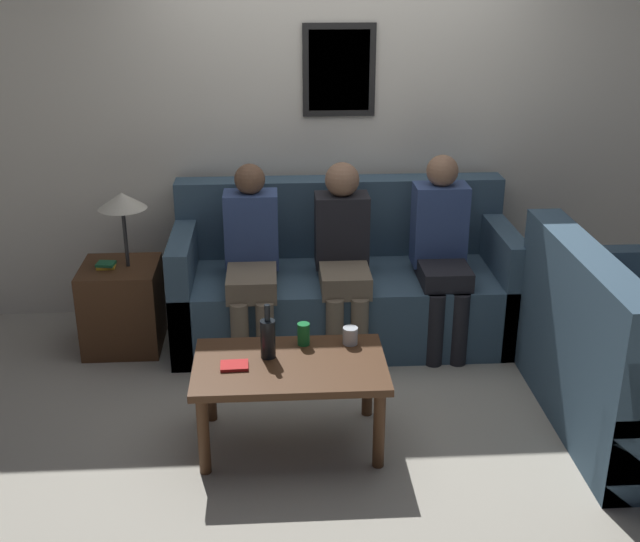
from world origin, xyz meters
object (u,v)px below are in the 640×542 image
at_px(person_middle, 343,251).
at_px(wine_bottle, 268,337).
at_px(couch_main, 343,286).
at_px(drinking_glass, 350,336).
at_px(person_right, 442,246).
at_px(person_left, 252,255).
at_px(coffee_table, 290,375).
at_px(couch_side, 628,365).

bearing_deg(person_middle, wine_bottle, -115.12).
height_order(couch_main, drinking_glass, couch_main).
bearing_deg(wine_bottle, person_right, 42.91).
distance_m(person_left, person_middle, 0.58).
bearing_deg(person_right, wine_bottle, -137.09).
xyz_separation_m(couch_main, person_middle, (-0.02, -0.20, 0.33)).
bearing_deg(couch_main, person_right, -17.00).
bearing_deg(person_left, person_middle, -0.13).
height_order(couch_main, person_middle, person_middle).
relative_size(drinking_glass, person_right, 0.08).
bearing_deg(wine_bottle, drinking_glass, 15.76).
distance_m(couch_main, coffee_table, 1.35).
relative_size(couch_side, wine_bottle, 5.00).
height_order(couch_main, wine_bottle, couch_main).
bearing_deg(person_left, coffee_table, -79.17).
relative_size(person_middle, person_right, 0.97).
xyz_separation_m(coffee_table, drinking_glass, (0.33, 0.20, 0.12)).
bearing_deg(wine_bottle, coffee_table, -33.42).
bearing_deg(coffee_table, person_left, 100.83).
relative_size(coffee_table, drinking_glass, 10.49).
distance_m(couch_main, person_right, 0.73).
xyz_separation_m(couch_main, drinking_glass, (-0.06, -1.09, 0.17)).
bearing_deg(couch_main, couch_side, -39.61).
distance_m(coffee_table, drinking_glass, 0.40).
distance_m(couch_main, wine_bottle, 1.34).
xyz_separation_m(wine_bottle, person_middle, (0.48, 1.02, 0.09)).
distance_m(couch_main, couch_side, 1.88).
bearing_deg(drinking_glass, person_left, 120.97).
relative_size(couch_main, drinking_glass, 23.42).
height_order(coffee_table, person_left, person_left).
bearing_deg(couch_main, drinking_glass, -92.94).
distance_m(couch_side, coffee_table, 1.84).
height_order(wine_bottle, person_left, person_left).
height_order(couch_side, coffee_table, couch_side).
relative_size(couch_side, coffee_table, 1.50).
xyz_separation_m(couch_side, wine_bottle, (-1.94, -0.02, 0.24)).
bearing_deg(couch_side, person_right, 39.54).
bearing_deg(coffee_table, person_right, 47.82).
bearing_deg(person_right, person_left, -179.53).
bearing_deg(drinking_glass, couch_side, -3.95).
bearing_deg(couch_main, coffee_table, -106.64).
bearing_deg(person_middle, drinking_glass, -92.52).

